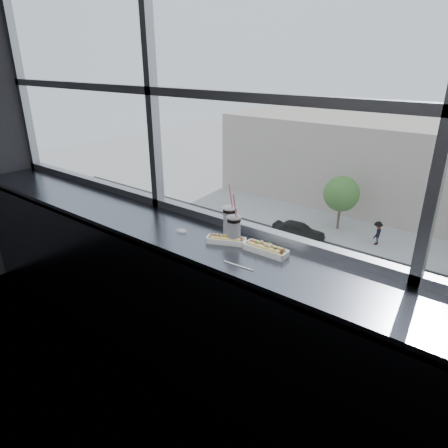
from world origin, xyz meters
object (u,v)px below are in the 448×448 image
Objects in this scene: loose_straw at (238,266)px; car_near_b at (325,299)px; soda_cup_left at (230,219)px; pedestrian_a at (378,231)px; hotdog_tray_left at (226,240)px; car_near_c at (402,324)px; car_near_a at (219,257)px; soda_cup_right at (234,229)px; wrapper at (181,231)px; hotdog_tray_right at (266,249)px; car_far_a at (299,228)px; tree_left at (341,194)px.

car_near_b is at bearing 106.07° from loose_straw.
soda_cup_left reaches higher than pedestrian_a.
car_near_c is (-1.70, 16.24, -10.90)m from hotdog_tray_left.
car_near_a is 12.80m from pedestrian_a.
loose_straw is 0.09× the size of pedestrian_a.
wrapper is at bearing -168.28° from soda_cup_right.
hotdog_tray_right reaches higher than car_far_a.
hotdog_tray_left reaches higher than car_near_c.
soda_cup_left is 0.16× the size of pedestrian_a.
wrapper reaches higher than pedestrian_a.
car_near_c is (-1.95, 16.44, -10.88)m from loose_straw.
car_near_c is (-1.98, 16.20, -10.91)m from hotdog_tray_right.
car_near_b is at bearing 85.38° from hotdog_tray_left.
loose_straw is 0.04× the size of car_near_b.
car_near_b is 2.58× the size of pedestrian_a.
hotdog_tray_right is at bearing -15.42° from soda_cup_left.
hotdog_tray_right is 31.40m from tree_left.
loose_straw reaches higher than car_near_a.
car_near_a is 11.59m from car_near_c.
soda_cup_left is 0.08× the size of tree_left.
soda_cup_right is at bearing -179.17° from car_near_c.
soda_cup_right is 0.16× the size of pedestrian_a.
car_far_a is (-12.00, 24.20, -11.12)m from hotdog_tray_right.
car_near_b is at bearing 108.29° from wrapper.
car_near_c reaches higher than car_near_a.
pedestrian_a reaches higher than car_near_b.
soda_cup_left reaches higher than car_far_a.
loose_straw is 31.60m from tree_left.
tree_left is at bearing 109.87° from soda_cup_right.
hotdog_tray_right reaches higher than car_near_c.
car_near_a is at bearing 125.53° from loose_straw.
soda_cup_right reaches higher than car_near_a.
hotdog_tray_right is at bearing -178.32° from car_near_c.
wrapper is at bearing -162.97° from car_near_b.
car_near_c is (-1.74, 16.21, -10.98)m from soda_cup_right.
hotdog_tray_right reaches higher than car_near_a.
wrapper is 23.51m from car_near_a.
hotdog_tray_right is 0.05× the size of car_far_a.
soda_cup_left reaches higher than tree_left.
hotdog_tray_right reaches higher than tree_left.
pedestrian_a is (-6.23, 27.19, -10.95)m from wrapper.
hotdog_tray_left is at bearing 13.63° from pedestrian_a.
car_near_a is (-7.55, 0.00, 0.14)m from car_near_b.
loose_straw is at bearing -63.50° from hotdog_tray_left.
hotdog_tray_right is (0.28, 0.04, 0.00)m from hotdog_tray_left.
hotdog_tray_right is at bearing 1.81° from soda_cup_right.
soda_cup_left is 19.56m from car_near_c.
pedestrian_a is 0.49× the size of tree_left.
car_near_a is at bearing 105.21° from hotdog_tray_left.
soda_cup_right is 0.06× the size of car_near_b.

